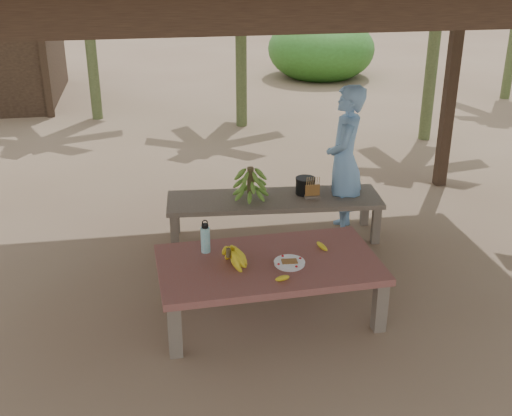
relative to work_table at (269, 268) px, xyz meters
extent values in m
plane|color=brown|center=(-0.09, 0.31, -0.43)|extent=(80.00, 80.00, 0.00)
cube|color=black|center=(2.71, 2.61, 0.92)|extent=(0.13, 0.13, 2.70)
cube|color=black|center=(-0.09, -1.99, 2.27)|extent=(5.80, 0.14, 0.18)
cube|color=brown|center=(-0.80, -0.46, -0.21)|extent=(0.10, 0.10, 0.44)
cube|color=brown|center=(0.84, -0.38, -0.21)|extent=(0.10, 0.10, 0.44)
cube|color=brown|center=(-0.84, 0.38, -0.21)|extent=(0.10, 0.10, 0.44)
cube|color=brown|center=(0.80, 0.46, -0.21)|extent=(0.10, 0.10, 0.44)
cube|color=maroon|center=(0.00, 0.00, 0.04)|extent=(1.84, 1.08, 0.06)
cube|color=brown|center=(-0.71, 1.29, -0.23)|extent=(0.09, 0.09, 0.40)
cube|color=brown|center=(1.34, 1.14, -0.23)|extent=(0.09, 0.09, 0.40)
cube|color=brown|center=(-0.68, 1.75, -0.23)|extent=(0.09, 0.09, 0.40)
cube|color=brown|center=(1.37, 1.60, -0.23)|extent=(0.09, 0.09, 0.40)
cube|color=brown|center=(0.33, 1.44, -0.01)|extent=(2.24, 0.76, 0.05)
cylinder|color=white|center=(0.15, -0.09, 0.07)|extent=(0.23, 0.23, 0.01)
cylinder|color=white|center=(0.15, -0.09, 0.09)|extent=(0.25, 0.25, 0.02)
cube|color=brown|center=(0.15, -0.09, 0.09)|extent=(0.13, 0.10, 0.02)
ellipsoid|color=yellow|center=(0.05, -0.33, 0.09)|extent=(0.14, 0.11, 0.04)
ellipsoid|color=yellow|center=(0.49, 0.15, 0.09)|extent=(0.10, 0.15, 0.04)
cylinder|color=#39B0B4|center=(-0.49, 0.26, 0.18)|extent=(0.08, 0.08, 0.22)
cylinder|color=black|center=(-0.49, 0.26, 0.30)|extent=(0.06, 0.06, 0.03)
torus|color=black|center=(-0.49, 0.26, 0.33)|extent=(0.05, 0.01, 0.05)
cylinder|color=black|center=(0.67, 1.50, 0.10)|extent=(0.20, 0.20, 0.17)
imported|color=#7BB0E9|center=(1.08, 1.49, 0.36)|extent=(0.57, 0.68, 1.59)
cylinder|color=#596638|center=(3.32, 4.50, 1.13)|extent=(0.18, 0.18, 3.13)
cylinder|color=#596638|center=(0.62, 5.71, 0.76)|extent=(0.18, 0.18, 2.40)
cylinder|color=#596638|center=(-1.78, 6.56, 1.02)|extent=(0.18, 0.18, 2.91)
camera|label=1|loc=(-0.87, -4.55, 2.54)|focal=45.00mm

